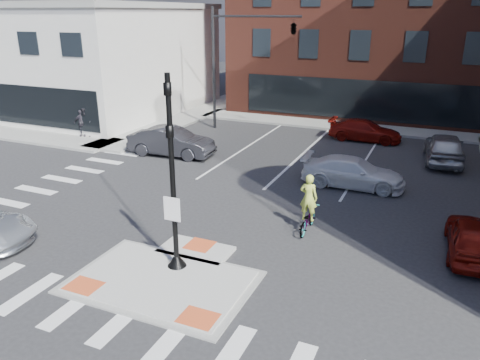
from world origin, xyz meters
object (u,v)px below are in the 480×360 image
at_px(red_sedan, 473,237).
at_px(pedestrian_b, 82,123).
at_px(white_pickup, 353,172).
at_px(pedestrian_a, 86,122).
at_px(bg_car_dark, 171,142).
at_px(bg_car_silver, 444,148).
at_px(bg_car_red, 365,130).
at_px(cyclist, 308,212).

xyz_separation_m(red_sedan, pedestrian_b, (-22.45, 6.88, 0.35)).
xyz_separation_m(white_pickup, pedestrian_a, (-17.19, 1.88, 0.41)).
bearing_deg(bg_car_dark, pedestrian_b, 78.21).
relative_size(bg_car_silver, pedestrian_b, 2.76).
relative_size(red_sedan, pedestrian_b, 2.25).
bearing_deg(bg_car_red, pedestrian_a, 113.15).
bearing_deg(cyclist, pedestrian_b, -23.20).
distance_m(white_pickup, cyclist, 5.47).
distance_m(red_sedan, bg_car_red, 14.79).
height_order(bg_car_red, cyclist, cyclist).
distance_m(bg_car_red, pedestrian_a, 17.63).
relative_size(white_pickup, pedestrian_b, 2.74).
relative_size(bg_car_dark, pedestrian_b, 2.84).
distance_m(cyclist, pedestrian_a, 18.14).
relative_size(bg_car_dark, cyclist, 2.18).
height_order(white_pickup, pedestrian_a, pedestrian_a).
bearing_deg(bg_car_silver, red_sedan, 91.07).
bearing_deg(bg_car_dark, white_pickup, -98.84).
bearing_deg(pedestrian_b, white_pickup, -26.48).
distance_m(bg_car_red, pedestrian_b, 17.95).
bearing_deg(red_sedan, bg_car_red, -69.63).
xyz_separation_m(bg_car_silver, cyclist, (-4.36, -11.17, -0.06)).
xyz_separation_m(bg_car_dark, cyclist, (9.70, -6.32, -0.05)).
distance_m(cyclist, pedestrian_b, 18.46).
height_order(bg_car_silver, cyclist, cyclist).
bearing_deg(bg_car_silver, cyclist, 63.69).
height_order(bg_car_dark, pedestrian_b, pedestrian_b).
xyz_separation_m(cyclist, pedestrian_a, (-16.59, 7.32, 0.34)).
distance_m(bg_car_dark, pedestrian_b, 7.32).
bearing_deg(white_pickup, pedestrian_a, 81.54).
relative_size(cyclist, pedestrian_a, 1.18).
relative_size(red_sedan, white_pickup, 0.82).
bearing_deg(bg_car_dark, red_sedan, -115.12).
bearing_deg(pedestrian_b, bg_car_silver, -10.11).
xyz_separation_m(red_sedan, pedestrian_a, (-22.09, 6.88, 0.43)).
height_order(white_pickup, bg_car_red, white_pickup).
bearing_deg(bg_car_red, bg_car_dark, 130.13).
xyz_separation_m(bg_car_red, pedestrian_a, (-16.29, -6.72, 0.44)).
xyz_separation_m(bg_car_silver, pedestrian_a, (-20.95, -3.86, 0.29)).
xyz_separation_m(cyclist, pedestrian_b, (-16.95, 7.32, 0.26)).
xyz_separation_m(red_sedan, bg_car_red, (-5.80, 13.60, -0.01)).
bearing_deg(white_pickup, pedestrian_b, 81.67).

